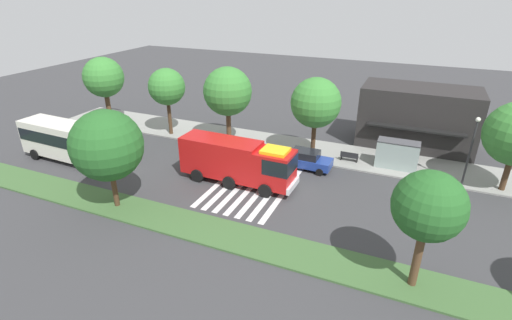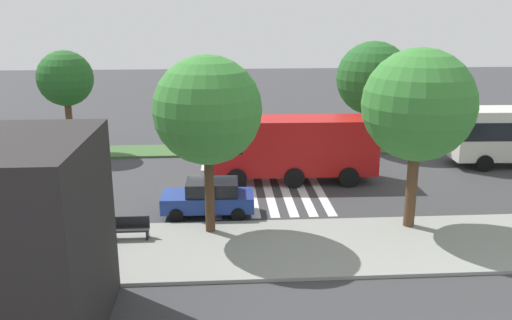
{
  "view_description": "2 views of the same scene",
  "coord_description": "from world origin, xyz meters",
  "px_view_note": "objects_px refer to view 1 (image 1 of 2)",
  "views": [
    {
      "loc": [
        8.11,
        -25.06,
        14.82
      ],
      "look_at": [
        -3.49,
        1.73,
        1.31
      ],
      "focal_mm": 26.66,
      "sensor_mm": 36.0,
      "label": 1
    },
    {
      "loc": [
        -0.47,
        27.86,
        9.27
      ],
      "look_at": [
        -2.26,
        1.04,
        1.65
      ],
      "focal_mm": 37.16,
      "sensor_mm": 36.0,
      "label": 2
    }
  ],
  "objects_px": {
    "parked_car_west": "(100,123)",
    "transit_bus": "(71,140)",
    "bench_near_shelter": "(349,156)",
    "median_tree_west": "(429,207)",
    "fire_truck": "(240,161)",
    "sidewalk_tree_center": "(228,92)",
    "bus_stop_shelter": "(398,150)",
    "sidewalk_tree_far_west": "(104,78)",
    "sidewalk_tree_east": "(316,103)",
    "street_lamp": "(471,146)",
    "parked_car_mid": "(307,159)",
    "median_tree_far_west": "(107,146)",
    "sidewalk_tree_west": "(167,87)"
  },
  "relations": [
    {
      "from": "sidewalk_tree_east",
      "to": "median_tree_west",
      "type": "distance_m",
      "value": 16.82
    },
    {
      "from": "parked_car_west",
      "to": "bus_stop_shelter",
      "type": "distance_m",
      "value": 31.0
    },
    {
      "from": "fire_truck",
      "to": "median_tree_far_west",
      "type": "xyz_separation_m",
      "value": [
        -6.7,
        -6.85,
        2.82
      ]
    },
    {
      "from": "bench_near_shelter",
      "to": "sidewalk_tree_far_west",
      "type": "distance_m",
      "value": 27.87
    },
    {
      "from": "sidewalk_tree_far_west",
      "to": "sidewalk_tree_east",
      "type": "height_order",
      "value": "sidewalk_tree_far_west"
    },
    {
      "from": "bench_near_shelter",
      "to": "median_tree_far_west",
      "type": "height_order",
      "value": "median_tree_far_west"
    },
    {
      "from": "sidewalk_tree_far_west",
      "to": "median_tree_far_west",
      "type": "distance_m",
      "value": 19.27
    },
    {
      "from": "sidewalk_tree_center",
      "to": "fire_truck",
      "type": "bearing_deg",
      "value": -56.81
    },
    {
      "from": "street_lamp",
      "to": "sidewalk_tree_far_west",
      "type": "height_order",
      "value": "sidewalk_tree_far_west"
    },
    {
      "from": "bench_near_shelter",
      "to": "median_tree_west",
      "type": "relative_size",
      "value": 0.24
    },
    {
      "from": "bus_stop_shelter",
      "to": "median_tree_west",
      "type": "relative_size",
      "value": 0.52
    },
    {
      "from": "parked_car_west",
      "to": "sidewalk_tree_west",
      "type": "height_order",
      "value": "sidewalk_tree_west"
    },
    {
      "from": "parked_car_west",
      "to": "street_lamp",
      "type": "xyz_separation_m",
      "value": [
        36.1,
        1.8,
        2.63
      ]
    },
    {
      "from": "transit_bus",
      "to": "median_tree_west",
      "type": "relative_size",
      "value": 1.58
    },
    {
      "from": "parked_car_west",
      "to": "sidewalk_tree_far_west",
      "type": "distance_m",
      "value": 5.09
    },
    {
      "from": "parked_car_west",
      "to": "sidewalk_tree_far_west",
      "type": "height_order",
      "value": "sidewalk_tree_far_west"
    },
    {
      "from": "bench_near_shelter",
      "to": "sidewalk_tree_far_west",
      "type": "relative_size",
      "value": 0.21
    },
    {
      "from": "sidewalk_tree_east",
      "to": "median_tree_far_west",
      "type": "relative_size",
      "value": 1.04
    },
    {
      "from": "parked_car_mid",
      "to": "median_tree_west",
      "type": "relative_size",
      "value": 0.64
    },
    {
      "from": "parked_car_mid",
      "to": "median_tree_far_west",
      "type": "height_order",
      "value": "median_tree_far_west"
    },
    {
      "from": "fire_truck",
      "to": "sidewalk_tree_east",
      "type": "relative_size",
      "value": 1.3
    },
    {
      "from": "bench_near_shelter",
      "to": "sidewalk_tree_center",
      "type": "bearing_deg",
      "value": -177.37
    },
    {
      "from": "transit_bus",
      "to": "sidewalk_tree_center",
      "type": "bearing_deg",
      "value": -138.3
    },
    {
      "from": "median_tree_west",
      "to": "fire_truck",
      "type": "bearing_deg",
      "value": 153.19
    },
    {
      "from": "bus_stop_shelter",
      "to": "sidewalk_tree_far_west",
      "type": "relative_size",
      "value": 0.46
    },
    {
      "from": "bus_stop_shelter",
      "to": "sidewalk_tree_far_west",
      "type": "xyz_separation_m",
      "value": [
        -31.43,
        -0.56,
        3.58
      ]
    },
    {
      "from": "sidewalk_tree_center",
      "to": "sidewalk_tree_east",
      "type": "xyz_separation_m",
      "value": [
        8.69,
        0.0,
        -0.11
      ]
    },
    {
      "from": "parked_car_mid",
      "to": "bus_stop_shelter",
      "type": "bearing_deg",
      "value": 22.13
    },
    {
      "from": "sidewalk_tree_far_west",
      "to": "fire_truck",
      "type": "bearing_deg",
      "value": -19.38
    },
    {
      "from": "bus_stop_shelter",
      "to": "median_tree_far_west",
      "type": "relative_size",
      "value": 0.49
    },
    {
      "from": "fire_truck",
      "to": "sidewalk_tree_center",
      "type": "height_order",
      "value": "sidewalk_tree_center"
    },
    {
      "from": "sidewalk_tree_west",
      "to": "transit_bus",
      "type": "bearing_deg",
      "value": -113.91
    },
    {
      "from": "sidewalk_tree_center",
      "to": "sidewalk_tree_east",
      "type": "bearing_deg",
      "value": 0.0
    },
    {
      "from": "parked_car_west",
      "to": "transit_bus",
      "type": "bearing_deg",
      "value": -59.78
    },
    {
      "from": "sidewalk_tree_center",
      "to": "median_tree_west",
      "type": "relative_size",
      "value": 1.15
    },
    {
      "from": "fire_truck",
      "to": "sidewalk_tree_west",
      "type": "distance_m",
      "value": 14.0
    },
    {
      "from": "sidewalk_tree_east",
      "to": "median_tree_west",
      "type": "relative_size",
      "value": 1.12
    },
    {
      "from": "street_lamp",
      "to": "sidewalk_tree_west",
      "type": "height_order",
      "value": "sidewalk_tree_west"
    },
    {
      "from": "bench_near_shelter",
      "to": "sidewalk_tree_east",
      "type": "bearing_deg",
      "value": -170.57
    },
    {
      "from": "parked_car_mid",
      "to": "sidewalk_tree_west",
      "type": "bearing_deg",
      "value": 173.31
    },
    {
      "from": "street_lamp",
      "to": "median_tree_far_west",
      "type": "xyz_separation_m",
      "value": [
        -23.32,
        -13.5,
        1.32
      ]
    },
    {
      "from": "parked_car_west",
      "to": "parked_car_mid",
      "type": "bearing_deg",
      "value": 2.62
    },
    {
      "from": "transit_bus",
      "to": "sidewalk_tree_center",
      "type": "distance_m",
      "value": 14.9
    },
    {
      "from": "street_lamp",
      "to": "median_tree_west",
      "type": "distance_m",
      "value": 13.92
    },
    {
      "from": "sidewalk_tree_far_west",
      "to": "median_tree_far_west",
      "type": "bearing_deg",
      "value": -46.17
    },
    {
      "from": "sidewalk_tree_center",
      "to": "sidewalk_tree_west",
      "type": "bearing_deg",
      "value": 180.0
    },
    {
      "from": "parked_car_mid",
      "to": "sidewalk_tree_center",
      "type": "height_order",
      "value": "sidewalk_tree_center"
    },
    {
      "from": "sidewalk_tree_west",
      "to": "sidewalk_tree_center",
      "type": "xyz_separation_m",
      "value": [
        7.06,
        0.0,
        0.25
      ]
    },
    {
      "from": "fire_truck",
      "to": "sidewalk_tree_center",
      "type": "relative_size",
      "value": 1.26
    },
    {
      "from": "street_lamp",
      "to": "sidewalk_tree_east",
      "type": "height_order",
      "value": "sidewalk_tree_east"
    }
  ]
}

